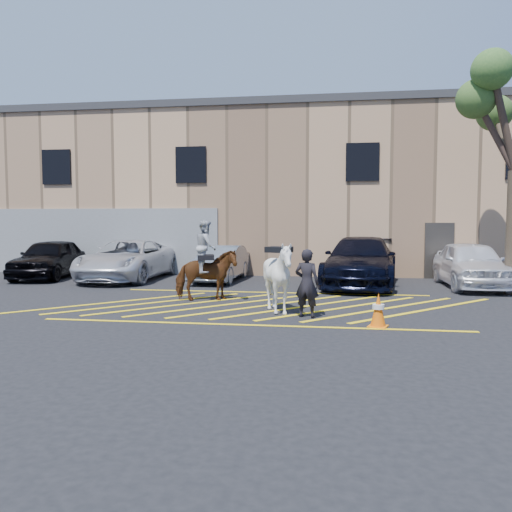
# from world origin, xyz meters

# --- Properties ---
(ground) EXTENTS (90.00, 90.00, 0.00)m
(ground) POSITION_xyz_m (0.00, 0.00, 0.00)
(ground) COLOR black
(ground) RESTS_ON ground
(car_black_suv) EXTENTS (2.44, 4.79, 1.56)m
(car_black_suv) POSITION_xyz_m (-9.29, 5.06, 0.78)
(car_black_suv) COLOR black
(car_black_suv) RESTS_ON ground
(car_white_pickup) EXTENTS (2.56, 5.53, 1.53)m
(car_white_pickup) POSITION_xyz_m (-5.99, 4.96, 0.77)
(car_white_pickup) COLOR silver
(car_white_pickup) RESTS_ON ground
(car_silver_sedan) EXTENTS (1.61, 4.11, 1.33)m
(car_silver_sedan) POSITION_xyz_m (-2.34, 5.04, 0.67)
(car_silver_sedan) COLOR gray
(car_silver_sedan) RESTS_ON ground
(car_blue_suv) EXTENTS (3.15, 6.10, 1.69)m
(car_blue_suv) POSITION_xyz_m (2.84, 4.52, 0.85)
(car_blue_suv) COLOR black
(car_blue_suv) RESTS_ON ground
(car_white_suv) EXTENTS (1.92, 4.68, 1.59)m
(car_white_suv) POSITION_xyz_m (6.52, 4.47, 0.79)
(car_white_suv) COLOR white
(car_white_suv) RESTS_ON ground
(handler) EXTENTS (0.68, 0.55, 1.62)m
(handler) POSITION_xyz_m (1.20, -1.72, 0.81)
(handler) COLOR black
(handler) RESTS_ON ground
(warehouse) EXTENTS (32.42, 10.20, 7.30)m
(warehouse) POSITION_xyz_m (-0.01, 11.99, 3.65)
(warehouse) COLOR tan
(warehouse) RESTS_ON ground
(hatching_zone) EXTENTS (12.60, 5.12, 0.01)m
(hatching_zone) POSITION_xyz_m (-0.00, -0.30, 0.01)
(hatching_zone) COLOR yellow
(hatching_zone) RESTS_ON ground
(mounted_bay) EXTENTS (1.87, 1.18, 2.29)m
(mounted_bay) POSITION_xyz_m (-1.73, 0.33, 0.93)
(mounted_bay) COLOR #572914
(mounted_bay) RESTS_ON ground
(saddled_white) EXTENTS (1.93, 2.02, 1.76)m
(saddled_white) POSITION_xyz_m (0.50, -1.29, 0.89)
(saddled_white) COLOR white
(saddled_white) RESTS_ON ground
(traffic_cone) EXTENTS (0.48, 0.48, 0.73)m
(traffic_cone) POSITION_xyz_m (2.76, -2.58, 0.37)
(traffic_cone) COLOR orange
(traffic_cone) RESTS_ON ground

